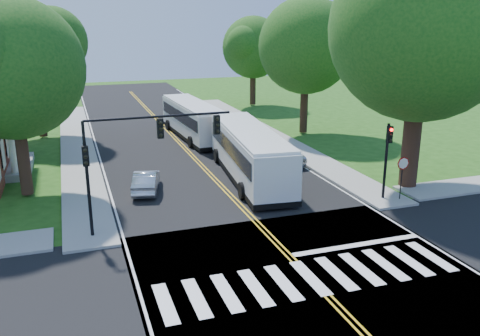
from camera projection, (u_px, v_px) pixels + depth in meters
name	position (u px, v px, depth m)	size (l,w,h in m)	color
ground	(305.00, 272.00, 21.28)	(140.00, 140.00, 0.00)	#1F4A12
road	(198.00, 162.00, 37.59)	(14.00, 96.00, 0.01)	black
cross_road	(305.00, 272.00, 21.28)	(60.00, 12.00, 0.01)	black
center_line	(186.00, 149.00, 41.22)	(0.36, 70.00, 0.01)	gold
edge_line_w	(99.00, 156.00, 39.10)	(0.12, 70.00, 0.01)	silver
edge_line_e	(263.00, 142.00, 43.33)	(0.12, 70.00, 0.01)	silver
crosswalk	(310.00, 278.00, 20.82)	(12.60, 3.00, 0.01)	silver
stop_bar	(357.00, 245.00, 23.81)	(6.60, 0.40, 0.01)	silver
sidewalk_nw	(77.00, 148.00, 41.33)	(2.60, 40.00, 0.15)	gray
sidewalk_ne	(267.00, 133.00, 46.50)	(2.60, 40.00, 0.15)	gray
tree_ne_big	(422.00, 29.00, 29.21)	(10.80, 10.80, 14.91)	black
tree_west_near	(12.00, 69.00, 28.24)	(8.00, 8.00, 11.40)	black
tree_west_far	(35.00, 57.00, 43.05)	(7.60, 7.60, 10.67)	black
tree_east_mid	(306.00, 46.00, 44.37)	(8.40, 8.40, 11.93)	black
tree_east_far	(253.00, 47.00, 59.47)	(7.20, 7.20, 10.34)	black
signal_nw	(136.00, 147.00, 24.03)	(7.15, 0.46, 5.66)	black
signal_ne	(387.00, 151.00, 28.82)	(0.30, 0.46, 4.40)	black
stop_sign	(403.00, 168.00, 28.92)	(0.76, 0.08, 2.53)	black
bus_lead	(249.00, 152.00, 33.27)	(4.06, 12.98, 3.31)	silver
bus_follow	(193.00, 119.00, 44.82)	(3.34, 11.98, 3.07)	silver
hatchback	(146.00, 181.00, 30.98)	(1.39, 3.98, 1.31)	silver
suv	(283.00, 155.00, 37.10)	(1.99, 4.31, 1.20)	silver
dark_sedan	(251.00, 139.00, 41.34)	(1.98, 4.86, 1.41)	black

